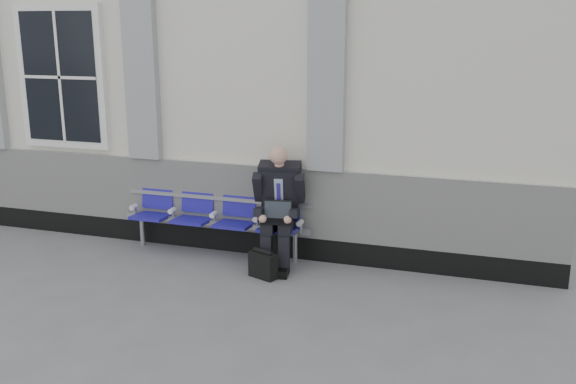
% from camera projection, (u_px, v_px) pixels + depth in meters
% --- Properties ---
extents(station_building, '(14.40, 4.40, 4.49)m').
position_uv_depth(station_building, '(119.00, 69.00, 10.76)').
color(station_building, silver).
rests_on(station_building, ground).
extents(bench, '(2.60, 0.47, 0.91)m').
position_uv_depth(bench, '(216.00, 213.00, 8.41)').
color(bench, '#9EA0A3').
rests_on(bench, ground).
extents(businessman, '(0.67, 0.90, 1.52)m').
position_uv_depth(businessman, '(279.00, 202.00, 7.94)').
color(businessman, black).
rests_on(businessman, ground).
extents(briefcase, '(0.38, 0.26, 0.36)m').
position_uv_depth(briefcase, '(263.00, 265.00, 7.66)').
color(briefcase, black).
rests_on(briefcase, ground).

